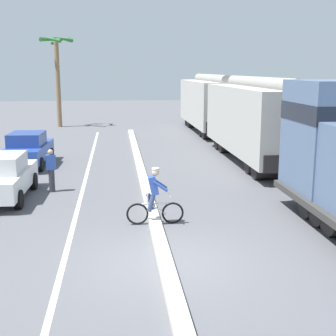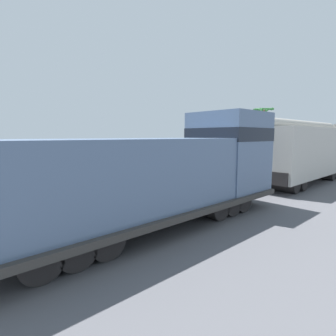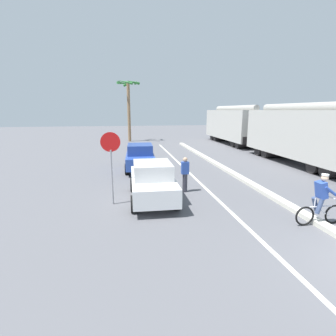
{
  "view_description": "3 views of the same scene",
  "coord_description": "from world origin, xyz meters",
  "px_view_note": "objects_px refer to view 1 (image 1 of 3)",
  "views": [
    {
      "loc": [
        -1.08,
        -10.42,
        4.52
      ],
      "look_at": [
        0.6,
        4.59,
        1.33
      ],
      "focal_mm": 50.0,
      "sensor_mm": 36.0,
      "label": 1
    },
    {
      "loc": [
        12.72,
        -6.65,
        3.19
      ],
      "look_at": [
        3.0,
        2.21,
        1.57
      ],
      "focal_mm": 28.0,
      "sensor_mm": 36.0,
      "label": 2
    },
    {
      "loc": [
        -6.2,
        -4.27,
        3.69
      ],
      "look_at": [
        -4.1,
        8.26,
        0.88
      ],
      "focal_mm": 28.0,
      "sensor_mm": 36.0,
      "label": 3
    }
  ],
  "objects_px": {
    "parked_car_blue": "(28,149)",
    "palm_tree_near": "(57,59)",
    "cyclist": "(154,198)",
    "pedestrian_by_cars": "(51,170)",
    "hopper_car_middle": "(210,103)",
    "hopper_car_lead": "(257,120)",
    "parked_car_white": "(2,177)"
  },
  "relations": [
    {
      "from": "parked_car_blue",
      "to": "palm_tree_near",
      "type": "height_order",
      "value": "palm_tree_near"
    },
    {
      "from": "cyclist",
      "to": "pedestrian_by_cars",
      "type": "height_order",
      "value": "cyclist"
    },
    {
      "from": "parked_car_blue",
      "to": "palm_tree_near",
      "type": "distance_m",
      "value": 16.37
    },
    {
      "from": "hopper_car_middle",
      "to": "parked_car_blue",
      "type": "distance_m",
      "value": 15.99
    },
    {
      "from": "hopper_car_lead",
      "to": "palm_tree_near",
      "type": "height_order",
      "value": "palm_tree_near"
    },
    {
      "from": "hopper_car_middle",
      "to": "parked_car_white",
      "type": "relative_size",
      "value": 2.5
    },
    {
      "from": "hopper_car_middle",
      "to": "pedestrian_by_cars",
      "type": "xyz_separation_m",
      "value": [
        -9.35,
        -16.47,
        -1.23
      ]
    },
    {
      "from": "cyclist",
      "to": "palm_tree_near",
      "type": "bearing_deg",
      "value": 102.49
    },
    {
      "from": "parked_car_blue",
      "to": "pedestrian_by_cars",
      "type": "height_order",
      "value": "same"
    },
    {
      "from": "hopper_car_lead",
      "to": "cyclist",
      "type": "bearing_deg",
      "value": -122.71
    },
    {
      "from": "parked_car_white",
      "to": "pedestrian_by_cars",
      "type": "height_order",
      "value": "same"
    },
    {
      "from": "parked_car_white",
      "to": "cyclist",
      "type": "relative_size",
      "value": 2.47
    },
    {
      "from": "hopper_car_lead",
      "to": "pedestrian_by_cars",
      "type": "distance_m",
      "value": 10.62
    },
    {
      "from": "hopper_car_lead",
      "to": "parked_car_white",
      "type": "xyz_separation_m",
      "value": [
        -10.94,
        -5.72,
        -1.26
      ]
    },
    {
      "from": "parked_car_white",
      "to": "cyclist",
      "type": "distance_m",
      "value": 6.12
    },
    {
      "from": "cyclist",
      "to": "parked_car_white",
      "type": "bearing_deg",
      "value": 146.68
    },
    {
      "from": "parked_car_white",
      "to": "cyclist",
      "type": "xyz_separation_m",
      "value": [
        5.11,
        -3.36,
        0.0
      ]
    },
    {
      "from": "hopper_car_lead",
      "to": "pedestrian_by_cars",
      "type": "bearing_deg",
      "value": -152.5
    },
    {
      "from": "parked_car_white",
      "to": "palm_tree_near",
      "type": "distance_m",
      "value": 22.08
    },
    {
      "from": "parked_car_white",
      "to": "cyclist",
      "type": "height_order",
      "value": "cyclist"
    },
    {
      "from": "hopper_car_middle",
      "to": "parked_car_white",
      "type": "height_order",
      "value": "hopper_car_middle"
    },
    {
      "from": "hopper_car_lead",
      "to": "parked_car_blue",
      "type": "distance_m",
      "value": 11.16
    },
    {
      "from": "hopper_car_lead",
      "to": "palm_tree_near",
      "type": "distance_m",
      "value": 19.81
    },
    {
      "from": "parked_car_blue",
      "to": "hopper_car_middle",
      "type": "bearing_deg",
      "value": 45.92
    },
    {
      "from": "cyclist",
      "to": "palm_tree_near",
      "type": "distance_m",
      "value": 25.97
    },
    {
      "from": "palm_tree_near",
      "to": "pedestrian_by_cars",
      "type": "bearing_deg",
      "value": -84.47
    },
    {
      "from": "hopper_car_middle",
      "to": "parked_car_blue",
      "type": "height_order",
      "value": "hopper_car_middle"
    },
    {
      "from": "hopper_car_lead",
      "to": "pedestrian_by_cars",
      "type": "height_order",
      "value": "hopper_car_lead"
    },
    {
      "from": "hopper_car_middle",
      "to": "parked_car_white",
      "type": "xyz_separation_m",
      "value": [
        -10.94,
        -17.32,
        -1.26
      ]
    },
    {
      "from": "parked_car_white",
      "to": "pedestrian_by_cars",
      "type": "relative_size",
      "value": 2.61
    },
    {
      "from": "parked_car_blue",
      "to": "hopper_car_lead",
      "type": "bearing_deg",
      "value": -0.79
    },
    {
      "from": "cyclist",
      "to": "palm_tree_near",
      "type": "xyz_separation_m",
      "value": [
        -5.53,
        24.98,
        4.48
      ]
    }
  ]
}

